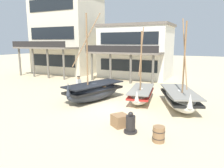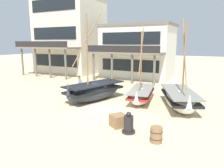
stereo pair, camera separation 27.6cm
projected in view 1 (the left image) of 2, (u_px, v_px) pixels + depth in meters
ground_plane at (105, 107)px, 14.26m from camera, size 120.00×120.00×0.00m
fishing_boat_near_left at (141, 94)px, 15.55m from camera, size 2.25×4.46×5.29m
fishing_boat_centre_large at (94, 91)px, 15.76m from camera, size 2.93×5.05×6.32m
fishing_boat_far_right at (179, 98)px, 14.05m from camera, size 3.46×5.12×5.74m
fisherman_by_hull at (79, 87)px, 16.67m from camera, size 0.31×0.41×1.68m
capstan_winch at (131, 124)px, 10.19m from camera, size 0.65×0.65×1.04m
wooden_barrel at (159, 134)px, 9.23m from camera, size 0.56×0.56×0.70m
cargo_crate at (120, 120)px, 10.97m from camera, size 1.04×1.04×0.62m
harbor_building_main at (135, 51)px, 26.24m from camera, size 8.58×7.54×6.36m
harbor_building_annex at (68, 34)px, 30.14m from camera, size 8.70×9.33×10.74m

